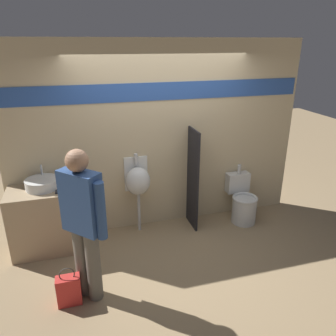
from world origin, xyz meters
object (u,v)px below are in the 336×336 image
(sink_basin, at_px, (42,184))
(urinal_near_counter, at_px, (138,181))
(cell_phone, at_px, (58,191))
(toilet, at_px, (243,203))
(person_in_vest, at_px, (83,221))
(shopping_bag, at_px, (69,290))

(sink_basin, bearing_deg, urinal_near_counter, 3.56)
(cell_phone, bearing_deg, urinal_near_counter, 12.76)
(urinal_near_counter, bearing_deg, toilet, -5.85)
(sink_basin, relative_size, toilet, 0.49)
(cell_phone, relative_size, person_in_vest, 0.08)
(cell_phone, height_order, shopping_bag, cell_phone)
(sink_basin, xyz_separation_m, shopping_bag, (0.25, -1.19, -0.77))
(urinal_near_counter, distance_m, toilet, 1.69)
(urinal_near_counter, relative_size, shopping_bag, 2.56)
(urinal_near_counter, distance_m, person_in_vest, 1.43)
(sink_basin, height_order, cell_phone, sink_basin)
(sink_basin, height_order, shopping_bag, sink_basin)
(urinal_near_counter, xyz_separation_m, toilet, (1.61, -0.17, -0.49))
(sink_basin, distance_m, person_in_vest, 1.21)
(sink_basin, bearing_deg, toilet, -1.73)
(cell_phone, height_order, urinal_near_counter, urinal_near_counter)
(toilet, xyz_separation_m, shopping_bag, (-2.62, -1.10, -0.13))
(sink_basin, relative_size, urinal_near_counter, 0.36)
(cell_phone, xyz_separation_m, shopping_bag, (0.06, -1.02, -0.71))
(sink_basin, relative_size, person_in_vest, 0.25)
(cell_phone, relative_size, shopping_bag, 0.31)
(cell_phone, xyz_separation_m, person_in_vest, (0.28, -0.95, 0.06))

